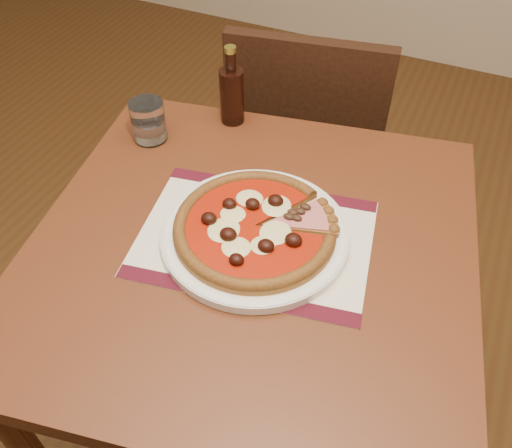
# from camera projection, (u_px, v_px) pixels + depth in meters

# --- Properties ---
(table) EXTENTS (0.93, 0.93, 0.75)m
(table) POSITION_uv_depth(u_px,v_px,m) (252.00, 277.00, 1.06)
(table) COLOR #632B17
(table) RESTS_ON ground
(chair_far) EXTENTS (0.48, 0.48, 0.88)m
(chair_far) POSITION_uv_depth(u_px,v_px,m) (308.00, 144.00, 1.59)
(chair_far) COLOR black
(chair_far) RESTS_ON ground
(placemat) EXTENTS (0.46, 0.37, 0.00)m
(placemat) POSITION_uv_depth(u_px,v_px,m) (255.00, 238.00, 0.99)
(placemat) COLOR silver
(placemat) RESTS_ON table
(plate) EXTENTS (0.34, 0.34, 0.02)m
(plate) POSITION_uv_depth(u_px,v_px,m) (255.00, 234.00, 0.98)
(plate) COLOR white
(plate) RESTS_ON placemat
(pizza) EXTENTS (0.29, 0.29, 0.04)m
(pizza) POSITION_uv_depth(u_px,v_px,m) (255.00, 226.00, 0.97)
(pizza) COLOR olive
(pizza) RESTS_ON plate
(ham_slice) EXTENTS (0.13, 0.12, 0.02)m
(ham_slice) POSITION_uv_depth(u_px,v_px,m) (307.00, 217.00, 0.99)
(ham_slice) COLOR olive
(ham_slice) RESTS_ON plate
(water_glass) EXTENTS (0.08, 0.08, 0.09)m
(water_glass) POSITION_uv_depth(u_px,v_px,m) (148.00, 121.00, 1.17)
(water_glass) COLOR white
(water_glass) RESTS_ON table
(bottle) EXTENTS (0.05, 0.05, 0.18)m
(bottle) POSITION_uv_depth(u_px,v_px,m) (232.00, 93.00, 1.20)
(bottle) COLOR black
(bottle) RESTS_ON table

